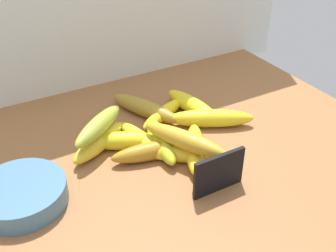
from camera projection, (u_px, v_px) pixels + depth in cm
name	position (u px, v px, depth cm)	size (l,w,h in cm)	color
counter_top	(152.00, 164.00, 87.72)	(110.00, 76.00, 3.00)	#925E36
chalkboard_sign	(219.00, 174.00, 76.55)	(11.00, 1.80, 8.40)	black
fruit_bowl	(21.00, 194.00, 74.62)	(16.79, 16.79, 4.04)	teal
banana_0	(161.00, 140.00, 88.79)	(17.52, 4.21, 4.21)	gold
banana_1	(181.00, 154.00, 85.22)	(20.37, 3.55, 3.55)	yellow
banana_2	(211.00, 118.00, 96.28)	(20.61, 4.34, 4.34)	yellow
banana_3	(154.00, 151.00, 85.75)	(17.82, 3.95, 3.95)	#AB7B1C
banana_4	(142.00, 139.00, 89.70)	(16.72, 3.52, 3.52)	gold
banana_5	(193.00, 106.00, 101.20)	(18.77, 4.28, 4.28)	yellow
banana_6	(124.00, 141.00, 88.77)	(16.50, 4.12, 4.12)	yellow
banana_7	(99.00, 142.00, 88.48)	(17.07, 4.08, 4.08)	yellow
banana_8	(164.00, 113.00, 99.24)	(16.41, 3.29, 3.29)	yellow
banana_9	(145.00, 108.00, 100.34)	(20.62, 4.20, 4.20)	olive
banana_10	(195.00, 148.00, 86.59)	(17.68, 3.98, 3.98)	yellow
banana_11	(99.00, 125.00, 86.73)	(17.15, 3.80, 3.80)	#A3AF37
banana_12	(185.00, 140.00, 83.06)	(20.04, 3.90, 3.90)	gold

